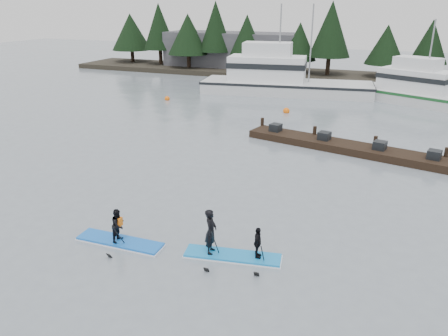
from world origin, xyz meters
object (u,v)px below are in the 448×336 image
at_px(paddleboard_solo, 119,233).
at_px(floating_dock, 354,149).
at_px(paddleboard_duo, 229,242).
at_px(fishing_boat_large, 281,86).
at_px(fishing_boat_medium, 426,98).

bearing_deg(paddleboard_solo, floating_dock, 62.52).
xyz_separation_m(paddleboard_solo, paddleboard_duo, (4.24, 0.65, 0.15)).
height_order(fishing_boat_large, floating_dock, fishing_boat_large).
bearing_deg(paddleboard_duo, fishing_boat_large, 91.36).
xyz_separation_m(floating_dock, paddleboard_duo, (-2.87, -13.97, 0.37)).
height_order(fishing_boat_medium, floating_dock, fishing_boat_medium).
bearing_deg(paddleboard_duo, paddleboard_solo, 178.61).
bearing_deg(paddleboard_solo, fishing_boat_medium, 67.95).
bearing_deg(fishing_boat_medium, paddleboard_solo, -85.96).
distance_m(fishing_boat_medium, floating_dock, 16.94).
xyz_separation_m(fishing_boat_large, paddleboard_solo, (1.98, -31.23, -0.27)).
xyz_separation_m(fishing_boat_large, paddleboard_duo, (6.22, -30.57, -0.12)).
relative_size(floating_dock, paddleboard_duo, 3.92).
distance_m(fishing_boat_medium, paddleboard_duo, 31.18).
bearing_deg(fishing_boat_large, floating_dock, -69.65).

